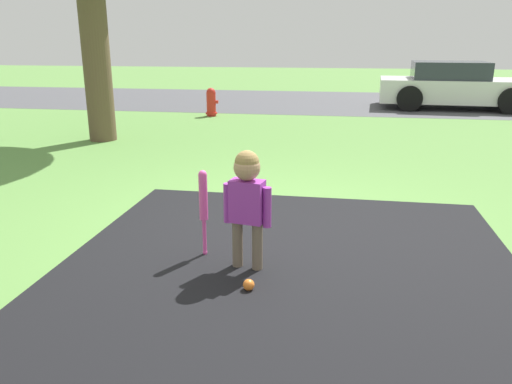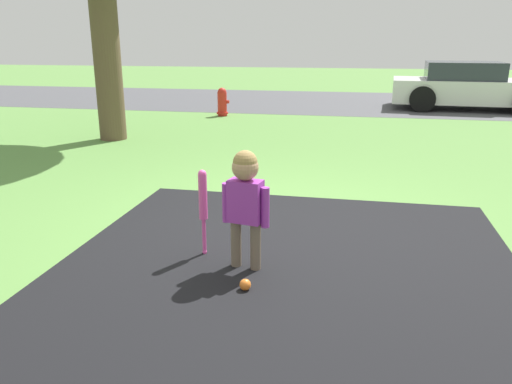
{
  "view_description": "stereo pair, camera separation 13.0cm",
  "coord_description": "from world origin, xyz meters",
  "px_view_note": "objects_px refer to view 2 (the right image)",
  "views": [
    {
      "loc": [
        0.58,
        -4.48,
        1.72
      ],
      "look_at": [
        -0.1,
        -0.54,
        0.5
      ],
      "focal_mm": 35.0,
      "sensor_mm": 36.0,
      "label": 1
    },
    {
      "loc": [
        0.7,
        -4.45,
        1.72
      ],
      "look_at": [
        -0.1,
        -0.54,
        0.5
      ],
      "focal_mm": 35.0,
      "sensor_mm": 36.0,
      "label": 2
    }
  ],
  "objects_px": {
    "child": "(245,193)",
    "sports_ball": "(245,285)",
    "baseball_bat": "(203,200)",
    "fire_hydrant": "(222,102)",
    "parked_car": "(468,87)"
  },
  "relations": [
    {
      "from": "baseball_bat",
      "to": "parked_car",
      "type": "bearing_deg",
      "value": 69.1
    },
    {
      "from": "child",
      "to": "parked_car",
      "type": "xyz_separation_m",
      "value": [
        3.56,
        10.56,
        -0.03
      ]
    },
    {
      "from": "baseball_bat",
      "to": "sports_ball",
      "type": "distance_m",
      "value": 0.85
    },
    {
      "from": "child",
      "to": "parked_car",
      "type": "distance_m",
      "value": 11.14
    },
    {
      "from": "sports_ball",
      "to": "baseball_bat",
      "type": "bearing_deg",
      "value": 130.55
    },
    {
      "from": "baseball_bat",
      "to": "parked_car",
      "type": "height_order",
      "value": "parked_car"
    },
    {
      "from": "child",
      "to": "fire_hydrant",
      "type": "bearing_deg",
      "value": 116.59
    },
    {
      "from": "sports_ball",
      "to": "fire_hydrant",
      "type": "relative_size",
      "value": 0.13
    },
    {
      "from": "baseball_bat",
      "to": "sports_ball",
      "type": "bearing_deg",
      "value": -49.45
    },
    {
      "from": "fire_hydrant",
      "to": "parked_car",
      "type": "xyz_separation_m",
      "value": [
        5.95,
        2.51,
        0.25
      ]
    },
    {
      "from": "sports_ball",
      "to": "parked_car",
      "type": "distance_m",
      "value": 11.48
    },
    {
      "from": "baseball_bat",
      "to": "fire_hydrant",
      "type": "bearing_deg",
      "value": 104.19
    },
    {
      "from": "child",
      "to": "sports_ball",
      "type": "height_order",
      "value": "child"
    },
    {
      "from": "child",
      "to": "fire_hydrant",
      "type": "height_order",
      "value": "child"
    },
    {
      "from": "child",
      "to": "parked_car",
      "type": "relative_size",
      "value": 0.24
    }
  ]
}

